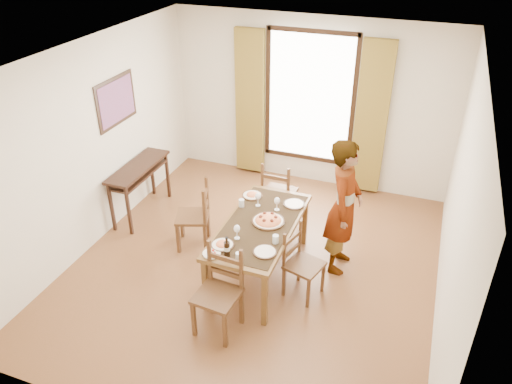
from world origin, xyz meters
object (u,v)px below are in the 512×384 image
(console_table, at_px, (139,173))
(dining_table, at_px, (260,228))
(pasta_platter, at_px, (268,219))
(man, at_px, (344,207))

(console_table, bearing_deg, dining_table, -18.75)
(dining_table, relative_size, pasta_platter, 4.38)
(pasta_platter, bearing_deg, man, 28.79)
(console_table, height_order, dining_table, console_table)
(man, bearing_deg, pasta_platter, 119.43)
(dining_table, height_order, pasta_platter, pasta_platter)
(man, xyz_separation_m, pasta_platter, (-0.82, -0.45, -0.08))
(man, distance_m, pasta_platter, 0.94)
(dining_table, bearing_deg, pasta_platter, 36.06)
(pasta_platter, bearing_deg, console_table, 163.38)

